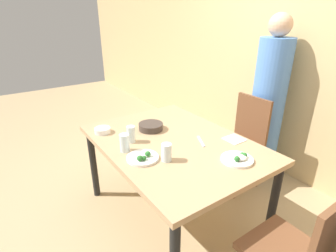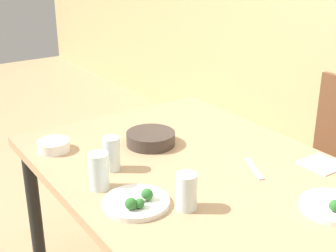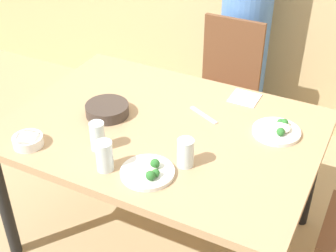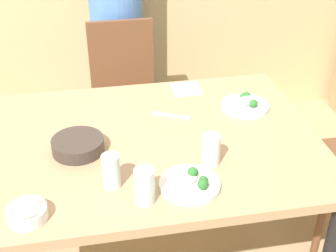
{
  "view_description": "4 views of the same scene",
  "coord_description": "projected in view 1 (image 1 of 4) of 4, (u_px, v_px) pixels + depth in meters",
  "views": [
    {
      "loc": [
        1.47,
        -1.06,
        1.64
      ],
      "look_at": [
        -0.06,
        -0.01,
        0.83
      ],
      "focal_mm": 28.0,
      "sensor_mm": 36.0,
      "label": 1
    },
    {
      "loc": [
        1.25,
        -0.99,
        1.53
      ],
      "look_at": [
        -0.15,
        -0.03,
        0.85
      ],
      "focal_mm": 50.0,
      "sensor_mm": 36.0,
      "label": 2
    },
    {
      "loc": [
        0.83,
        -1.58,
        1.94
      ],
      "look_at": [
        0.02,
        0.01,
        0.73
      ],
      "focal_mm": 50.0,
      "sensor_mm": 36.0,
      "label": 3
    },
    {
      "loc": [
        -0.21,
        -1.6,
        1.79
      ],
      "look_at": [
        0.1,
        0.07,
        0.73
      ],
      "focal_mm": 50.0,
      "sensor_mm": 36.0,
      "label": 4
    }
  ],
  "objects": [
    {
      "name": "glass_water_center",
      "position": [
        167.0,
        152.0,
        1.74
      ],
      "size": [
        0.07,
        0.07,
        0.12
      ],
      "color": "silver",
      "rests_on": "dining_table"
    },
    {
      "name": "fork_steel",
      "position": [
        201.0,
        141.0,
        2.02
      ],
      "size": [
        0.17,
        0.1,
        0.01
      ],
      "color": "silver",
      "rests_on": "dining_table"
    },
    {
      "name": "glass_water_short",
      "position": [
        131.0,
        134.0,
        1.99
      ],
      "size": [
        0.06,
        0.06,
        0.13
      ],
      "color": "silver",
      "rests_on": "dining_table"
    },
    {
      "name": "wall_back",
      "position": [
        294.0,
        45.0,
        2.52
      ],
      "size": [
        10.0,
        0.06,
        2.7
      ],
      "color": "tan",
      "rests_on": "ground_plane"
    },
    {
      "name": "bowl_rice_small",
      "position": [
        102.0,
        130.0,
        2.16
      ],
      "size": [
        0.13,
        0.13,
        0.04
      ],
      "color": "white",
      "rests_on": "dining_table"
    },
    {
      "name": "dining_table",
      "position": [
        173.0,
        149.0,
        2.06
      ],
      "size": [
        1.41,
        1.02,
        0.73
      ],
      "color": "tan",
      "rests_on": "ground_plane"
    },
    {
      "name": "ground_plane",
      "position": [
        173.0,
        214.0,
        2.32
      ],
      "size": [
        10.0,
        10.0,
        0.0
      ],
      "primitive_type": "plane",
      "color": "tan"
    },
    {
      "name": "bowl_curry",
      "position": [
        151.0,
        126.0,
        2.22
      ],
      "size": [
        0.21,
        0.21,
        0.05
      ],
      "color": "#3D332D",
      "rests_on": "dining_table"
    },
    {
      "name": "plate_rice_adult",
      "position": [
        238.0,
        159.0,
        1.75
      ],
      "size": [
        0.22,
        0.22,
        0.06
      ],
      "color": "white",
      "rests_on": "dining_table"
    },
    {
      "name": "chair_adult_spot",
      "position": [
        242.0,
        140.0,
        2.58
      ],
      "size": [
        0.4,
        0.4,
        0.91
      ],
      "color": "brown",
      "rests_on": "ground_plane"
    },
    {
      "name": "glass_water_tall",
      "position": [
        125.0,
        143.0,
        1.86
      ],
      "size": [
        0.07,
        0.07,
        0.13
      ],
      "color": "silver",
      "rests_on": "dining_table"
    },
    {
      "name": "plate_rice_child",
      "position": [
        143.0,
        157.0,
        1.77
      ],
      "size": [
        0.22,
        0.22,
        0.06
      ],
      "color": "white",
      "rests_on": "dining_table"
    },
    {
      "name": "person_adult",
      "position": [
        267.0,
        107.0,
        2.64
      ],
      "size": [
        0.32,
        0.32,
        1.65
      ],
      "color": "#5184D1",
      "rests_on": "ground_plane"
    },
    {
      "name": "napkin_folded",
      "position": [
        234.0,
        139.0,
        2.05
      ],
      "size": [
        0.14,
        0.14,
        0.01
      ],
      "color": "white",
      "rests_on": "dining_table"
    }
  ]
}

